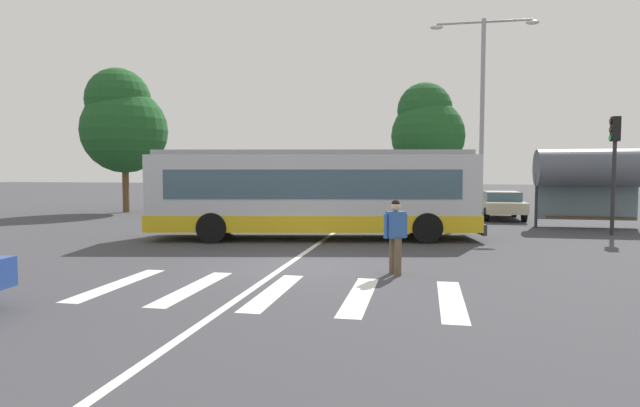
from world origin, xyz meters
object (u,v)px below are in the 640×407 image
object	(u,v)px
parked_car_blue	(340,201)
traffic_light_far_corner	(614,155)
city_transit_bus	(314,193)
parked_car_black	(392,202)
twin_arm_street_lamp	(482,98)
background_tree_left	(123,122)
parked_car_white	(448,202)
parked_car_silver	(295,200)
bus_stop_shelter	(592,169)
background_tree_right	(427,128)
pedestrian_crossing_street	(395,233)
parked_car_champagne	(501,203)

from	to	relation	value
parked_car_blue	traffic_light_far_corner	size ratio (longest dim) A/B	1.05
city_transit_bus	traffic_light_far_corner	world-z (taller)	traffic_light_far_corner
parked_car_black	twin_arm_street_lamp	distance (m)	6.71
parked_car_black	background_tree_left	size ratio (longest dim) A/B	0.56
parked_car_black	parked_car_white	bearing A→B (deg)	10.70
parked_car_silver	background_tree_left	bearing A→B (deg)	-176.83
bus_stop_shelter	background_tree_right	size ratio (longest dim) A/B	0.55
pedestrian_crossing_street	parked_car_silver	bearing A→B (deg)	111.77
background_tree_left	bus_stop_shelter	bearing A→B (deg)	-9.56
parked_car_black	traffic_light_far_corner	size ratio (longest dim) A/B	1.04
bus_stop_shelter	twin_arm_street_lamp	world-z (taller)	twin_arm_street_lamp
parked_car_white	background_tree_left	xyz separation A→B (m)	(-17.96, -0.60, 4.35)
pedestrian_crossing_street	twin_arm_street_lamp	world-z (taller)	twin_arm_street_lamp
parked_car_blue	twin_arm_street_lamp	size ratio (longest dim) A/B	0.49
traffic_light_far_corner	background_tree_right	distance (m)	14.69
bus_stop_shelter	parked_car_blue	bearing A→B (deg)	160.15
traffic_light_far_corner	twin_arm_street_lamp	world-z (taller)	twin_arm_street_lamp
twin_arm_street_lamp	background_tree_left	distance (m)	19.39
traffic_light_far_corner	background_tree_left	bearing A→B (deg)	165.58
city_transit_bus	parked_car_blue	distance (m)	9.25
twin_arm_street_lamp	background_tree_left	xyz separation A→B (m)	(-19.31, 1.63, -0.60)
city_transit_bus	parked_car_white	distance (m)	11.02
parked_car_white	parked_car_champagne	xyz separation A→B (m)	(2.50, -0.67, 0.00)
bus_stop_shelter	background_tree_right	world-z (taller)	background_tree_right
parked_car_black	parked_car_champagne	world-z (taller)	same
parked_car_champagne	parked_car_black	bearing A→B (deg)	178.54
pedestrian_crossing_street	parked_car_silver	world-z (taller)	pedestrian_crossing_street
parked_car_white	twin_arm_street_lamp	distance (m)	5.60
city_transit_bus	parked_car_black	xyz separation A→B (m)	(2.16, 9.24, -0.82)
city_transit_bus	background_tree_left	distance (m)	16.27
parked_car_blue	traffic_light_far_corner	xyz separation A→B (m)	(11.12, -6.07, 2.17)
traffic_light_far_corner	parked_car_silver	bearing A→B (deg)	154.23
parked_car_blue	traffic_light_far_corner	distance (m)	12.85
parked_car_white	background_tree_left	distance (m)	18.49
parked_car_blue	city_transit_bus	bearing A→B (deg)	-86.75
parked_car_blue	background_tree_left	distance (m)	13.17
parked_car_silver	twin_arm_street_lamp	distance (m)	10.88
parked_car_black	bus_stop_shelter	world-z (taller)	bus_stop_shelter
background_tree_left	parked_car_black	bearing A→B (deg)	0.22
parked_car_silver	parked_car_white	distance (m)	8.08
parked_car_champagne	twin_arm_street_lamp	xyz separation A→B (m)	(-1.14, -1.56, 4.95)
bus_stop_shelter	twin_arm_street_lamp	distance (m)	5.74
parked_car_black	parked_car_blue	bearing A→B (deg)	-179.13
twin_arm_street_lamp	background_tree_right	size ratio (longest dim) A/B	1.18
parked_car_silver	parked_car_white	size ratio (longest dim) A/B	1.01
parked_car_black	parked_car_white	size ratio (longest dim) A/B	0.99
parked_car_silver	background_tree_right	distance (m)	10.32
pedestrian_crossing_street	background_tree_left	size ratio (longest dim) A/B	0.21
traffic_light_far_corner	background_tree_right	size ratio (longest dim) A/B	0.55
city_transit_bus	parked_car_silver	size ratio (longest dim) A/B	2.49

